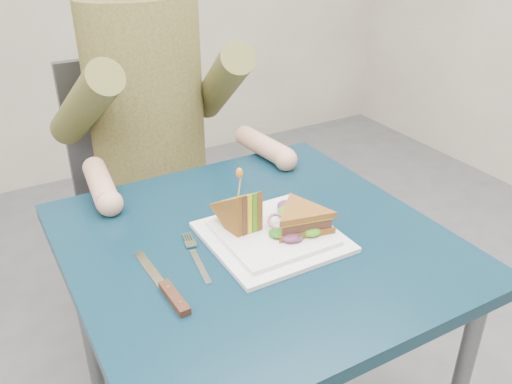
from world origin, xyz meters
TOP-DOWN VIEW (x-y plane):
  - table at (0.00, 0.00)m, footprint 0.75×0.75m
  - chair at (0.00, 0.74)m, footprint 0.42×0.40m
  - diner at (-0.00, 0.63)m, footprint 0.54×0.59m
  - plate at (0.03, -0.02)m, footprint 0.26×0.26m
  - sandwich_flat at (0.08, -0.04)m, footprint 0.17×0.17m
  - sandwich_upright at (-0.02, 0.03)m, footprint 0.08×0.13m
  - fork at (-0.14, -0.00)m, footprint 0.04×0.18m
  - knife at (-0.22, -0.08)m, footprint 0.03×0.22m
  - toothpick at (-0.02, 0.03)m, footprint 0.01×0.01m
  - toothpick_frill at (-0.02, 0.03)m, footprint 0.01×0.01m
  - lettuce_spill at (0.03, -0.01)m, footprint 0.15×0.13m
  - onion_ring at (0.04, -0.01)m, footprint 0.04×0.04m

SIDE VIEW (x-z plane):
  - chair at x=0.00m, z-range 0.08..1.01m
  - table at x=0.00m, z-range 0.29..1.02m
  - fork at x=-0.14m, z-range 0.73..0.74m
  - knife at x=-0.22m, z-range 0.73..0.74m
  - plate at x=0.03m, z-range 0.73..0.75m
  - lettuce_spill at x=0.03m, z-range 0.75..0.77m
  - onion_ring at x=0.04m, z-range 0.75..0.78m
  - sandwich_flat at x=0.08m, z-range 0.75..0.80m
  - sandwich_upright at x=-0.02m, z-range 0.72..0.85m
  - toothpick at x=-0.02m, z-range 0.82..0.88m
  - toothpick_frill at x=-0.02m, z-range 0.87..0.89m
  - diner at x=0.00m, z-range 0.54..1.29m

